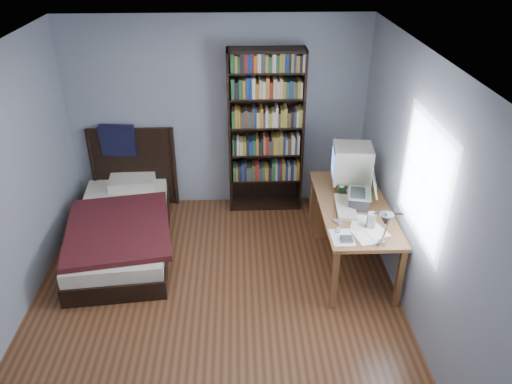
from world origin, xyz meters
TOP-DOWN VIEW (x-y plane):
  - room at (0.03, -0.00)m, footprint 4.20×4.24m
  - desk at (1.50, 1.12)m, footprint 0.75×1.67m
  - crt_monitor at (1.54, 1.12)m, footprint 0.47×0.44m
  - laptop at (1.56, 0.64)m, footprint 0.38×0.37m
  - desk_lamp at (1.49, -0.46)m, footprint 0.24×0.53m
  - keyboard at (1.39, 0.59)m, footprint 0.24×0.53m
  - speaker at (1.58, 0.22)m, footprint 0.10×0.10m
  - soda_can at (1.40, 0.89)m, footprint 0.06×0.06m
  - mouse at (1.50, 0.93)m, footprint 0.07×0.11m
  - phone_silver at (1.26, 0.32)m, footprint 0.10×0.12m
  - phone_grey at (1.24, 0.16)m, footprint 0.06×0.09m
  - external_drive at (1.29, -0.01)m, footprint 0.11×0.11m
  - bookshelf at (0.61, 1.94)m, footprint 0.95×0.30m
  - bed at (-1.14, 1.13)m, footprint 1.34×2.22m

SIDE VIEW (x-z plane):
  - bed at x=-1.14m, z-range -0.33..0.84m
  - desk at x=1.50m, z-range 0.05..0.78m
  - phone_grey at x=1.24m, z-range 0.73..0.75m
  - phone_silver at x=1.26m, z-range 0.73..0.75m
  - external_drive at x=1.29m, z-range 0.73..0.75m
  - keyboard at x=1.39m, z-range 0.72..0.77m
  - mouse at x=1.50m, z-range 0.73..0.77m
  - soda_can at x=1.40m, z-range 0.73..0.84m
  - speaker at x=1.58m, z-range 0.73..0.89m
  - laptop at x=1.56m, z-range 0.64..1.04m
  - crt_monitor at x=1.54m, z-range 0.76..1.26m
  - bookshelf at x=0.61m, z-range 0.00..2.13m
  - desk_lamp at x=1.49m, z-range 0.92..1.54m
  - room at x=0.03m, z-range 0.00..2.50m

